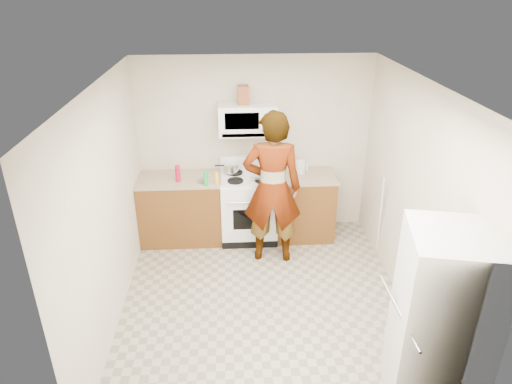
{
  "coord_description": "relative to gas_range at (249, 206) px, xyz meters",
  "views": [
    {
      "loc": [
        -0.35,
        -4.2,
        3.4
      ],
      "look_at": [
        -0.05,
        0.55,
        1.14
      ],
      "focal_mm": 32.0,
      "sensor_mm": 36.0,
      "label": 1
    }
  ],
  "objects": [
    {
      "name": "pot_lid",
      "position": [
        -0.56,
        -0.11,
        0.46
      ],
      "size": [
        0.33,
        0.33,
        0.01
      ],
      "primitive_type": "cylinder",
      "rotation": [
        0.0,
        0.0,
        -0.27
      ],
      "color": "white",
      "rests_on": "counter_left"
    },
    {
      "name": "counter_left",
      "position": [
        -0.94,
        0.01,
        0.43
      ],
      "size": [
        1.14,
        0.64,
        0.03
      ],
      "primitive_type": "cube",
      "color": "tan",
      "rests_on": "cabinet_left"
    },
    {
      "name": "kettle",
      "position": [
        0.72,
        0.09,
        0.53
      ],
      "size": [
        0.15,
        0.15,
        0.17
      ],
      "primitive_type": "cylinder",
      "rotation": [
        0.0,
        0.0,
        -0.13
      ],
      "color": "silver",
      "rests_on": "counter_right"
    },
    {
      "name": "tray",
      "position": [
        0.16,
        -0.09,
        0.47
      ],
      "size": [
        0.28,
        0.21,
        0.05
      ],
      "primitive_type": "cube",
      "rotation": [
        0.0,
        0.0,
        -0.2
      ],
      "color": "white",
      "rests_on": "gas_range"
    },
    {
      "name": "cabinet_left",
      "position": [
        -0.94,
        0.01,
        -0.04
      ],
      "size": [
        1.12,
        0.62,
        0.9
      ],
      "primitive_type": "cube",
      "color": "brown",
      "rests_on": "floor"
    },
    {
      "name": "broom",
      "position": [
        1.66,
        -0.65,
        0.12
      ],
      "size": [
        0.14,
        0.25,
        1.19
      ],
      "primitive_type": "cylinder",
      "rotation": [
        0.14,
        -0.14,
        0.32
      ],
      "color": "silver",
      "rests_on": "floor"
    },
    {
      "name": "floor",
      "position": [
        0.1,
        -1.48,
        -0.49
      ],
      "size": [
        3.6,
        3.6,
        0.0
      ],
      "primitive_type": "plane",
      "color": "gray",
      "rests_on": "ground"
    },
    {
      "name": "back_wall",
      "position": [
        0.1,
        0.31,
        0.76
      ],
      "size": [
        3.2,
        0.02,
        2.5
      ],
      "primitive_type": "cube",
      "color": "beige",
      "rests_on": "floor"
    },
    {
      "name": "counter_right",
      "position": [
        0.78,
        0.01,
        0.43
      ],
      "size": [
        0.82,
        0.64,
        0.03
      ],
      "primitive_type": "cube",
      "color": "tan",
      "rests_on": "cabinet_right"
    },
    {
      "name": "microwave",
      "position": [
        0.0,
        0.13,
        1.21
      ],
      "size": [
        0.76,
        0.38,
        0.4
      ],
      "primitive_type": "cube",
      "color": "white",
      "rests_on": "back_wall"
    },
    {
      "name": "cabinet_right",
      "position": [
        0.78,
        0.01,
        -0.04
      ],
      "size": [
        0.8,
        0.62,
        0.9
      ],
      "primitive_type": "cube",
      "color": "brown",
      "rests_on": "floor"
    },
    {
      "name": "jug",
      "position": [
        -0.05,
        0.13,
        1.53
      ],
      "size": [
        0.15,
        0.15,
        0.24
      ],
      "primitive_type": "cube",
      "rotation": [
        0.0,
        0.0,
        0.04
      ],
      "color": "brown",
      "rests_on": "microwave"
    },
    {
      "name": "right_wall",
      "position": [
        1.69,
        -1.48,
        0.76
      ],
      "size": [
        0.02,
        3.6,
        2.5
      ],
      "primitive_type": "cube",
      "color": "beige",
      "rests_on": "floor"
    },
    {
      "name": "bottle_spray",
      "position": [
        -0.94,
        -0.1,
        0.56
      ],
      "size": [
        0.09,
        0.09,
        0.22
      ],
      "primitive_type": "cylinder",
      "rotation": [
        0.0,
        0.0,
        0.43
      ],
      "color": "#B70D31",
      "rests_on": "counter_left"
    },
    {
      "name": "fridge",
      "position": [
        1.42,
        -2.91,
        0.36
      ],
      "size": [
        0.83,
        0.83,
        1.7
      ],
      "primitive_type": "cube",
      "rotation": [
        0.0,
        0.0,
        -0.21
      ],
      "color": "silver",
      "rests_on": "floor"
    },
    {
      "name": "person",
      "position": [
        0.27,
        -0.56,
        0.52
      ],
      "size": [
        0.77,
        0.54,
        2.01
      ],
      "primitive_type": "imported",
      "rotation": [
        0.0,
        0.0,
        3.06
      ],
      "color": "tan",
      "rests_on": "floor"
    },
    {
      "name": "bottle_hot_sauce",
      "position": [
        -0.43,
        -0.2,
        0.53
      ],
      "size": [
        0.06,
        0.06,
        0.16
      ],
      "primitive_type": "cylinder",
      "rotation": [
        0.0,
        0.0,
        -0.14
      ],
      "color": "#FFAE1C",
      "rests_on": "counter_left"
    },
    {
      "name": "bottle_green_cap",
      "position": [
        -0.56,
        -0.26,
        0.55
      ],
      "size": [
        0.06,
        0.06,
        0.19
      ],
      "primitive_type": "cylinder",
      "rotation": [
        0.0,
        0.0,
        0.08
      ],
      "color": "green",
      "rests_on": "counter_left"
    },
    {
      "name": "gas_range",
      "position": [
        0.0,
        0.0,
        0.0
      ],
      "size": [
        0.76,
        0.65,
        1.13
      ],
      "color": "white",
      "rests_on": "floor"
    },
    {
      "name": "saucepan",
      "position": [
        -0.23,
        0.14,
        0.53
      ],
      "size": [
        0.25,
        0.25,
        0.11
      ],
      "primitive_type": "cylinder",
      "rotation": [
        0.0,
        0.0,
        0.23
      ],
      "color": "silver",
      "rests_on": "gas_range"
    }
  ]
}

